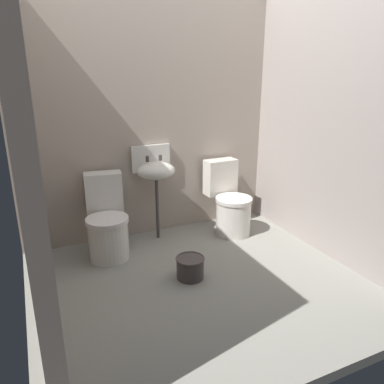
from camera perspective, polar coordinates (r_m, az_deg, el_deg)
name	(u,v)px	position (r m, az deg, el deg)	size (l,w,h in m)	color
ground_plane	(205,279)	(3.41, 2.01, -13.27)	(2.93, 2.63, 0.08)	gray
wall_back	(157,120)	(4.01, -5.38, 10.93)	(2.93, 0.10, 2.47)	#A19385
wall_left	(24,149)	(2.74, -24.36, 5.97)	(0.10, 2.43, 2.47)	#A49486
wall_right	(326,126)	(3.80, 19.86, 9.53)	(0.10, 2.43, 2.47)	#9D918C
toilet_left	(107,224)	(3.70, -12.90, -4.81)	(0.46, 0.64, 0.78)	silver
toilet_right	(229,204)	(4.15, 5.76, -1.83)	(0.41, 0.60, 0.78)	silver
sink	(155,170)	(3.87, -5.65, 3.40)	(0.42, 0.35, 0.99)	#413B3A
bucket	(190,267)	(3.31, -0.29, -11.45)	(0.26, 0.26, 0.19)	#413B3A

